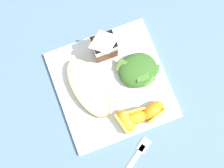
{
  "coord_description": "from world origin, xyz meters",
  "views": [
    {
      "loc": [
        -0.04,
        -0.1,
        0.73
      ],
      "look_at": [
        0.0,
        0.0,
        0.03
      ],
      "focal_mm": 44.9,
      "sensor_mm": 36.0,
      "label": 1
    }
  ],
  "objects_px": {
    "orange_wedge_front": "(126,121)",
    "orange_wedge_rear": "(154,111)",
    "cheesy_pizza_bread": "(89,88)",
    "white_plate": "(112,85)",
    "metal_fork": "(131,165)",
    "milk_carton": "(104,46)",
    "orange_wedge_middle": "(135,117)",
    "green_salad_pile": "(138,70)"
  },
  "relations": [
    {
      "from": "orange_wedge_front",
      "to": "green_salad_pile",
      "type": "bearing_deg",
      "value": 55.56
    },
    {
      "from": "orange_wedge_front",
      "to": "orange_wedge_rear",
      "type": "bearing_deg",
      "value": -0.82
    },
    {
      "from": "green_salad_pile",
      "to": "metal_fork",
      "type": "xyz_separation_m",
      "value": [
        -0.1,
        -0.21,
        -0.03
      ]
    },
    {
      "from": "cheesy_pizza_bread",
      "to": "orange_wedge_front",
      "type": "height_order",
      "value": "orange_wedge_front"
    },
    {
      "from": "white_plate",
      "to": "cheesy_pizza_bread",
      "type": "xyz_separation_m",
      "value": [
        -0.06,
        0.01,
        0.03
      ]
    },
    {
      "from": "milk_carton",
      "to": "white_plate",
      "type": "bearing_deg",
      "value": -98.46
    },
    {
      "from": "white_plate",
      "to": "metal_fork",
      "type": "height_order",
      "value": "white_plate"
    },
    {
      "from": "white_plate",
      "to": "green_salad_pile",
      "type": "height_order",
      "value": "green_salad_pile"
    },
    {
      "from": "green_salad_pile",
      "to": "orange_wedge_middle",
      "type": "xyz_separation_m",
      "value": [
        -0.05,
        -0.11,
        -0.0
      ]
    },
    {
      "from": "green_salad_pile",
      "to": "milk_carton",
      "type": "xyz_separation_m",
      "value": [
        -0.06,
        0.08,
        0.04
      ]
    },
    {
      "from": "orange_wedge_middle",
      "to": "green_salad_pile",
      "type": "bearing_deg",
      "value": 64.48
    },
    {
      "from": "orange_wedge_rear",
      "to": "cheesy_pizza_bread",
      "type": "bearing_deg",
      "value": 139.67
    },
    {
      "from": "orange_wedge_middle",
      "to": "orange_wedge_front",
      "type": "bearing_deg",
      "value": -175.37
    },
    {
      "from": "orange_wedge_middle",
      "to": "metal_fork",
      "type": "bearing_deg",
      "value": -115.22
    },
    {
      "from": "orange_wedge_front",
      "to": "milk_carton",
      "type": "bearing_deg",
      "value": 85.87
    },
    {
      "from": "white_plate",
      "to": "orange_wedge_rear",
      "type": "height_order",
      "value": "orange_wedge_rear"
    },
    {
      "from": "white_plate",
      "to": "metal_fork",
      "type": "relative_size",
      "value": 1.69
    },
    {
      "from": "white_plate",
      "to": "metal_fork",
      "type": "bearing_deg",
      "value": -97.74
    },
    {
      "from": "orange_wedge_middle",
      "to": "cheesy_pizza_bread",
      "type": "bearing_deg",
      "value": 127.13
    },
    {
      "from": "orange_wedge_rear",
      "to": "metal_fork",
      "type": "xyz_separation_m",
      "value": [
        -0.1,
        -0.11,
        -0.03
      ]
    },
    {
      "from": "green_salad_pile",
      "to": "orange_wedge_front",
      "type": "distance_m",
      "value": 0.13
    },
    {
      "from": "orange_wedge_front",
      "to": "orange_wedge_rear",
      "type": "distance_m",
      "value": 0.07
    },
    {
      "from": "white_plate",
      "to": "orange_wedge_front",
      "type": "xyz_separation_m",
      "value": [
        -0.0,
        -0.1,
        0.03
      ]
    },
    {
      "from": "cheesy_pizza_bread",
      "to": "orange_wedge_middle",
      "type": "height_order",
      "value": "orange_wedge_middle"
    },
    {
      "from": "orange_wedge_front",
      "to": "orange_wedge_middle",
      "type": "height_order",
      "value": "same"
    },
    {
      "from": "orange_wedge_rear",
      "to": "white_plate",
      "type": "bearing_deg",
      "value": 125.43
    },
    {
      "from": "white_plate",
      "to": "metal_fork",
      "type": "distance_m",
      "value": 0.21
    },
    {
      "from": "orange_wedge_middle",
      "to": "metal_fork",
      "type": "relative_size",
      "value": 0.38
    },
    {
      "from": "metal_fork",
      "to": "orange_wedge_rear",
      "type": "bearing_deg",
      "value": 46.49
    },
    {
      "from": "milk_carton",
      "to": "orange_wedge_middle",
      "type": "relative_size",
      "value": 1.73
    },
    {
      "from": "white_plate",
      "to": "cheesy_pizza_bread",
      "type": "distance_m",
      "value": 0.07
    },
    {
      "from": "white_plate",
      "to": "orange_wedge_rear",
      "type": "bearing_deg",
      "value": -54.57
    },
    {
      "from": "orange_wedge_rear",
      "to": "metal_fork",
      "type": "relative_size",
      "value": 0.41
    },
    {
      "from": "milk_carton",
      "to": "orange_wedge_middle",
      "type": "distance_m",
      "value": 0.19
    },
    {
      "from": "cheesy_pizza_bread",
      "to": "milk_carton",
      "type": "bearing_deg",
      "value": 47.13
    },
    {
      "from": "green_salad_pile",
      "to": "orange_wedge_rear",
      "type": "bearing_deg",
      "value": -90.89
    },
    {
      "from": "orange_wedge_rear",
      "to": "orange_wedge_middle",
      "type": "bearing_deg",
      "value": 176.58
    },
    {
      "from": "orange_wedge_middle",
      "to": "metal_fork",
      "type": "distance_m",
      "value": 0.12
    },
    {
      "from": "milk_carton",
      "to": "cheesy_pizza_bread",
      "type": "bearing_deg",
      "value": -132.87
    },
    {
      "from": "orange_wedge_middle",
      "to": "orange_wedge_rear",
      "type": "bearing_deg",
      "value": -3.42
    },
    {
      "from": "milk_carton",
      "to": "orange_wedge_middle",
      "type": "height_order",
      "value": "milk_carton"
    },
    {
      "from": "white_plate",
      "to": "orange_wedge_middle",
      "type": "xyz_separation_m",
      "value": [
        0.02,
        -0.1,
        0.03
      ]
    }
  ]
}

